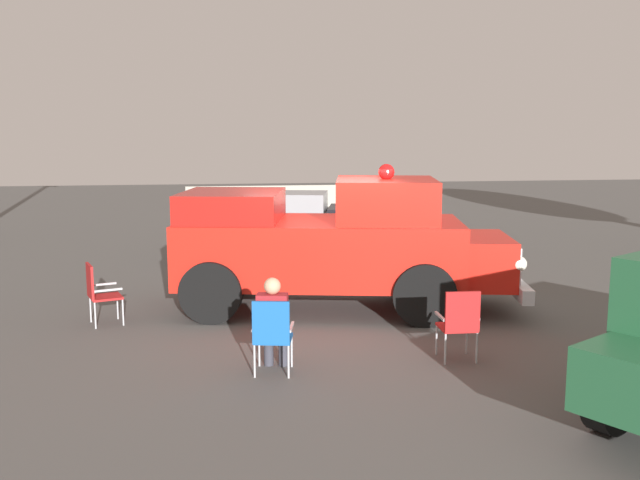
% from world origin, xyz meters
% --- Properties ---
extents(ground_plane, '(60.00, 60.00, 0.00)m').
position_xyz_m(ground_plane, '(0.00, 0.00, 0.00)').
color(ground_plane, '#514F4C').
extents(vintage_fire_truck, '(6.25, 3.34, 2.59)m').
position_xyz_m(vintage_fire_truck, '(0.25, 0.16, 1.20)').
color(vintage_fire_truck, black).
rests_on(vintage_fire_truck, ground).
extents(classic_hot_rod, '(4.66, 2.78, 1.46)m').
position_xyz_m(classic_hot_rod, '(0.58, 7.27, 0.75)').
color(classic_hot_rod, black).
rests_on(classic_hot_rod, ground).
extents(lawn_chair_near_truck, '(0.59, 0.58, 1.02)m').
position_xyz_m(lawn_chair_near_truck, '(-1.08, -3.11, 0.59)').
color(lawn_chair_near_truck, '#B7BABF').
rests_on(lawn_chair_near_truck, ground).
extents(lawn_chair_by_car, '(0.63, 0.63, 1.02)m').
position_xyz_m(lawn_chair_by_car, '(-3.71, -0.30, 0.59)').
color(lawn_chair_by_car, '#B7BABF').
rests_on(lawn_chair_by_car, ground).
extents(lawn_chair_spare, '(0.53, 0.52, 1.02)m').
position_xyz_m(lawn_chair_spare, '(1.50, -2.94, 0.59)').
color(lawn_chair_spare, '#B7BABF').
rests_on(lawn_chair_spare, ground).
extents(spectator_seated, '(0.47, 0.60, 1.29)m').
position_xyz_m(spectator_seated, '(-1.05, -2.98, 0.70)').
color(spectator_seated, '#383842').
rests_on(spectator_seated, ground).
extents(spectator_standing, '(0.36, 0.64, 1.68)m').
position_xyz_m(spectator_standing, '(-2.12, 5.52, 0.96)').
color(spectator_standing, '#2D334C').
rests_on(spectator_standing, ground).
extents(traffic_cone, '(0.40, 0.40, 0.64)m').
position_xyz_m(traffic_cone, '(3.75, 1.87, 0.31)').
color(traffic_cone, orange).
rests_on(traffic_cone, ground).
extents(background_fence, '(9.92, 0.12, 0.90)m').
position_xyz_m(background_fence, '(1.89, 16.93, 0.45)').
color(background_fence, '#A8A393').
rests_on(background_fence, ground).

